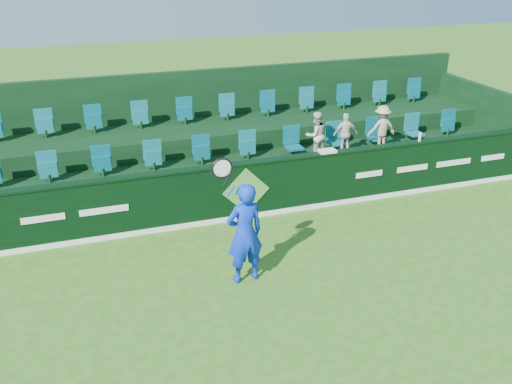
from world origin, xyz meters
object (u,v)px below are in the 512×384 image
object	(u,v)px
spectator_left	(316,135)
spectator_right	(382,128)
spectator_middle	(345,134)
drinks_bottle	(420,137)
tennis_player	(245,233)
towel	(327,151)

from	to	relation	value
spectator_left	spectator_right	world-z (taller)	spectator_left
spectator_middle	drinks_bottle	world-z (taller)	spectator_middle
tennis_player	spectator_right	distance (m)	6.11
tennis_player	towel	size ratio (longest dim) A/B	6.56
spectator_right	towel	distance (m)	2.36
towel	drinks_bottle	xyz separation A→B (m)	(2.48, 0.00, 0.08)
spectator_left	drinks_bottle	bearing A→B (deg)	143.46
spectator_left	towel	distance (m)	1.14
tennis_player	spectator_middle	bearing A→B (deg)	43.31
spectator_middle	drinks_bottle	size ratio (longest dim) A/B	4.97
spectator_middle	towel	bearing A→B (deg)	54.55
spectator_left	spectator_middle	bearing A→B (deg)	169.80
spectator_right	spectator_left	bearing A→B (deg)	2.42
towel	drinks_bottle	size ratio (longest dim) A/B	1.82
spectator_middle	drinks_bottle	xyz separation A→B (m)	(1.43, -1.12, 0.12)
drinks_bottle	spectator_middle	bearing A→B (deg)	142.02
spectator_left	towel	world-z (taller)	spectator_left
spectator_middle	spectator_right	size ratio (longest dim) A/B	0.91
towel	drinks_bottle	bearing A→B (deg)	0.00
drinks_bottle	spectator_left	bearing A→B (deg)	153.65
spectator_right	towel	bearing A→B (deg)	30.71
spectator_left	spectator_middle	xyz separation A→B (m)	(0.83, 0.00, -0.06)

